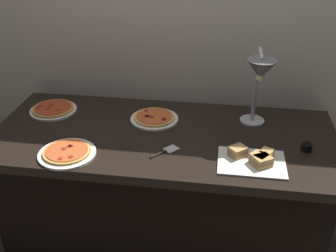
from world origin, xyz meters
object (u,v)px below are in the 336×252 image
pizza_plate_raised_stand (53,109)px  sauce_cup_near (306,147)px  pizza_plate_center (154,118)px  pizza_plate_front (67,153)px  serving_spatula (165,151)px  sandwich_platter (254,159)px  heat_lamp (260,76)px

pizza_plate_raised_stand → sauce_cup_near: 1.48m
pizza_plate_center → sauce_cup_near: bearing=-14.6°
pizza_plate_raised_stand → sauce_cup_near: (1.46, -0.24, 0.01)m
pizza_plate_center → pizza_plate_raised_stand: 0.63m
pizza_plate_front → serving_spatula: 0.49m
sandwich_platter → serving_spatula: 0.44m
sauce_cup_near → pizza_plate_front: bearing=-169.7°
serving_spatula → pizza_plate_center: bearing=109.0°
heat_lamp → sandwich_platter: (-0.01, -0.28, -0.32)m
heat_lamp → pizza_plate_raised_stand: (-1.20, 0.11, -0.33)m
sauce_cup_near → serving_spatula: 0.72m
pizza_plate_front → sandwich_platter: sandwich_platter is taller
pizza_plate_raised_stand → serving_spatula: 0.83m
heat_lamp → pizza_plate_raised_stand: heat_lamp is taller
sauce_cup_near → serving_spatula: sauce_cup_near is taller
pizza_plate_raised_stand → serving_spatula: pizza_plate_raised_stand is taller
heat_lamp → pizza_plate_raised_stand: bearing=174.7°
pizza_plate_raised_stand → pizza_plate_center: bearing=-2.1°
pizza_plate_raised_stand → serving_spatula: bearing=-25.7°
pizza_plate_center → heat_lamp: bearing=-8.9°
heat_lamp → sauce_cup_near: heat_lamp is taller
pizza_plate_front → pizza_plate_center: bearing=49.6°
pizza_plate_front → sauce_cup_near: size_ratio=5.15×
sandwich_platter → sauce_cup_near: sandwich_platter is taller
pizza_plate_front → pizza_plate_raised_stand: size_ratio=1.04×
heat_lamp → pizza_plate_front: size_ratio=1.55×
pizza_plate_raised_stand → pizza_plate_front: bearing=-60.1°
pizza_plate_center → sauce_cup_near: (0.83, -0.22, 0.01)m
sandwich_platter → pizza_plate_front: bearing=-176.2°
sauce_cup_near → serving_spatula: (-0.71, -0.12, -0.02)m
heat_lamp → sandwich_platter: bearing=-91.8°
pizza_plate_raised_stand → serving_spatula: (0.75, -0.36, -0.01)m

